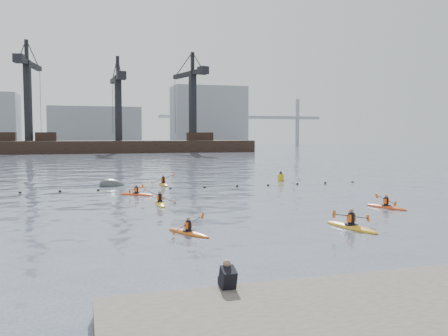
{
  "coord_description": "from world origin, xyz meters",
  "views": [
    {
      "loc": [
        -9.16,
        -17.7,
        4.62
      ],
      "look_at": [
        -1.73,
        7.18,
        2.8
      ],
      "focal_mm": 38.0,
      "sensor_mm": 36.0,
      "label": 1
    }
  ],
  "objects": [
    {
      "name": "kayaker_4",
      "position": [
        9.18,
        7.84,
        0.09
      ],
      "size": [
        2.02,
        3.06,
        1.12
      ],
      "rotation": [
        0.0,
        0.0,
        3.46
      ],
      "color": "#D24313",
      "rests_on": "ground"
    },
    {
      "name": "skyline",
      "position": [
        2.23,
        150.27,
        9.25
      ],
      "size": [
        141.0,
        28.0,
        22.0
      ],
      "color": "gray",
      "rests_on": "ground"
    },
    {
      "name": "barge_pier",
      "position": [
        -0.22,
        110.0,
        1.89
      ],
      "size": [
        72.0,
        19.3,
        29.5
      ],
      "color": "black",
      "rests_on": "ground"
    },
    {
      "name": "kayaker_0",
      "position": [
        -4.51,
        3.69,
        0.09
      ],
      "size": [
        1.84,
        2.76,
        0.99
      ],
      "rotation": [
        0.0,
        0.0,
        0.49
      ],
      "color": "#C05712",
      "rests_on": "ground"
    },
    {
      "name": "float_line",
      "position": [
        -0.5,
        22.53,
        0.03
      ],
      "size": [
        33.24,
        0.73,
        0.24
      ],
      "color": "black",
      "rests_on": "ground"
    },
    {
      "name": "nav_buoy",
      "position": [
        9.95,
        26.27,
        0.35
      ],
      "size": [
        0.63,
        0.63,
        1.16
      ],
      "color": "gold",
      "rests_on": "ground"
    },
    {
      "name": "kayaker_1",
      "position": [
        3.5,
        2.69,
        0.11
      ],
      "size": [
        2.34,
        3.58,
        1.12
      ],
      "rotation": [
        0.0,
        0.0,
        0.2
      ],
      "color": "gold",
      "rests_on": "ground"
    },
    {
      "name": "kayaker_2",
      "position": [
        -5.28,
        18.86,
        0.09
      ],
      "size": [
        2.63,
        2.23,
        0.92
      ],
      "rotation": [
        0.0,
        0.0,
        0.91
      ],
      "color": "#E54115",
      "rests_on": "ground"
    },
    {
      "name": "mooring_buoy",
      "position": [
        -6.65,
        26.19,
        0.0
      ],
      "size": [
        2.92,
        2.07,
        1.7
      ],
      "primitive_type": "ellipsoid",
      "rotation": [
        0.0,
        0.21,
        0.26
      ],
      "color": "#383A3C",
      "rests_on": "ground"
    },
    {
      "name": "ground",
      "position": [
        0.0,
        0.0,
        0.0
      ],
      "size": [
        400.0,
        400.0,
        0.0
      ],
      "primitive_type": "plane",
      "color": "#36404F",
      "rests_on": "ground"
    },
    {
      "name": "kayaker_3",
      "position": [
        -4.3,
        13.49,
        0.1
      ],
      "size": [
        2.23,
        3.21,
        1.27
      ],
      "rotation": [
        0.0,
        0.0,
        -0.04
      ],
      "color": "gold",
      "rests_on": "ground"
    },
    {
      "name": "kayaker_5",
      "position": [
        -2.09,
        25.61,
        0.1
      ],
      "size": [
        2.28,
        3.33,
        1.22
      ],
      "rotation": [
        0.0,
        0.0,
        0.04
      ],
      "color": "#BF8716",
      "rests_on": "ground"
    }
  ]
}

